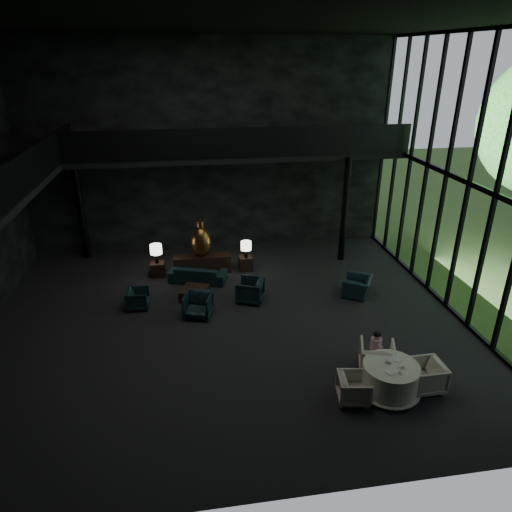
{
  "coord_description": "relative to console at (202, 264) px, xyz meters",
  "views": [
    {
      "loc": [
        -0.98,
        -11.58,
        7.35
      ],
      "look_at": [
        0.9,
        0.5,
        1.93
      ],
      "focal_mm": 32.0,
      "sensor_mm": 36.0,
      "label": 1
    }
  ],
  "objects": [
    {
      "name": "floor",
      "position": [
        0.6,
        -3.63,
        -0.33
      ],
      "size": [
        14.0,
        12.0,
        0.02
      ],
      "primitive_type": "cube",
      "color": "black",
      "rests_on": "ground"
    },
    {
      "name": "ceiling",
      "position": [
        0.6,
        -3.63,
        7.67
      ],
      "size": [
        14.0,
        12.0,
        0.02
      ],
      "primitive_type": "cube",
      "color": "black",
      "rests_on": "ground"
    },
    {
      "name": "wall_back",
      "position": [
        0.6,
        2.37,
        3.67
      ],
      "size": [
        14.0,
        0.04,
        8.0
      ],
      "primitive_type": "cube",
      "color": "black",
      "rests_on": "ground"
    },
    {
      "name": "wall_front",
      "position": [
        0.6,
        -9.63,
        3.67
      ],
      "size": [
        14.0,
        0.04,
        8.0
      ],
      "primitive_type": "cube",
      "color": "black",
      "rests_on": "ground"
    },
    {
      "name": "curtain_wall",
      "position": [
        7.55,
        -3.63,
        3.67
      ],
      "size": [
        0.2,
        12.0,
        8.0
      ],
      "primitive_type": null,
      "color": "black",
      "rests_on": "ground"
    },
    {
      "name": "mezzanine_back",
      "position": [
        1.6,
        1.37,
        3.67
      ],
      "size": [
        12.0,
        2.0,
        0.25
      ],
      "primitive_type": "cube",
      "color": "black",
      "rests_on": "wall_back"
    },
    {
      "name": "railing_left",
      "position": [
        -4.4,
        -3.63,
        4.27
      ],
      "size": [
        0.06,
        12.0,
        1.0
      ],
      "primitive_type": "cube",
      "color": "black",
      "rests_on": "mezzanine_left"
    },
    {
      "name": "railing_back",
      "position": [
        1.6,
        0.37,
        4.27
      ],
      "size": [
        12.0,
        0.06,
        1.0
      ],
      "primitive_type": "cube",
      "color": "black",
      "rests_on": "mezzanine_back"
    },
    {
      "name": "column_nw",
      "position": [
        -4.4,
        2.07,
        1.67
      ],
      "size": [
        0.24,
        0.24,
        4.0
      ],
      "primitive_type": "cylinder",
      "color": "black",
      "rests_on": "floor"
    },
    {
      "name": "column_ne",
      "position": [
        5.4,
        0.37,
        1.67
      ],
      "size": [
        0.24,
        0.24,
        4.0
      ],
      "primitive_type": "cylinder",
      "color": "black",
      "rests_on": "floor"
    },
    {
      "name": "console",
      "position": [
        0.0,
        0.0,
        0.0
      ],
      "size": [
        2.08,
        0.47,
        0.66
      ],
      "primitive_type": "cube",
      "color": "black",
      "rests_on": "floor"
    },
    {
      "name": "bronze_urn",
      "position": [
        0.0,
        0.04,
        0.9
      ],
      "size": [
        0.71,
        0.71,
        1.33
      ],
      "color": "#AC7135",
      "rests_on": "console"
    },
    {
      "name": "side_table_left",
      "position": [
        -1.6,
        -0.01,
        -0.07
      ],
      "size": [
        0.47,
        0.47,
        0.52
      ],
      "primitive_type": "cube",
      "color": "black",
      "rests_on": "floor"
    },
    {
      "name": "table_lamp_left",
      "position": [
        -1.6,
        -0.06,
        0.69
      ],
      "size": [
        0.42,
        0.42,
        0.7
      ],
      "color": "black",
      "rests_on": "side_table_left"
    },
    {
      "name": "side_table_right",
      "position": [
        1.6,
        0.0,
        -0.07
      ],
      "size": [
        0.48,
        0.48,
        0.53
      ],
      "primitive_type": "cube",
      "color": "black",
      "rests_on": "floor"
    },
    {
      "name": "table_lamp_right",
      "position": [
        1.6,
        -0.14,
        0.66
      ],
      "size": [
        0.38,
        0.38,
        0.64
      ],
      "color": "black",
      "rests_on": "side_table_right"
    },
    {
      "name": "sofa",
      "position": [
        -0.19,
        -0.68,
        0.04
      ],
      "size": [
        1.97,
        1.11,
        0.74
      ],
      "primitive_type": "imported",
      "rotation": [
        0.0,
        0.0,
        2.82
      ],
      "color": "#1E293A",
      "rests_on": "floor"
    },
    {
      "name": "lounge_armchair_west",
      "position": [
        -2.13,
        -2.24,
        -0.03
      ],
      "size": [
        0.58,
        0.61,
        0.61
      ],
      "primitive_type": "imported",
      "rotation": [
        0.0,
        0.0,
        1.52
      ],
      "color": "black",
      "rests_on": "floor"
    },
    {
      "name": "lounge_armchair_east",
      "position": [
        1.43,
        -2.34,
        0.1
      ],
      "size": [
        1.04,
        1.07,
        0.87
      ],
      "primitive_type": "imported",
      "rotation": [
        0.0,
        0.0,
        -1.95
      ],
      "color": "black",
      "rests_on": "floor"
    },
    {
      "name": "lounge_armchair_south",
      "position": [
        -0.27,
        -3.04,
        0.1
      ],
      "size": [
        1.02,
        0.98,
        0.85
      ],
      "primitive_type": "imported",
      "rotation": [
        0.0,
        0.0,
        -0.29
      ],
      "color": "black",
      "rests_on": "floor"
    },
    {
      "name": "window_armchair",
      "position": [
        4.99,
        -2.5,
        0.06
      ],
      "size": [
        0.93,
        1.05,
        0.77
      ],
      "primitive_type": "imported",
      "rotation": [
        0.0,
        0.0,
        -2.09
      ],
      "color": "black",
      "rests_on": "floor"
    },
    {
      "name": "coffee_table",
      "position": [
        -0.35,
        -1.92,
        -0.15
      ],
      "size": [
        1.03,
        1.03,
        0.36
      ],
      "primitive_type": "cube",
      "rotation": [
        0.0,
        0.0,
        -0.33
      ],
      "color": "black",
      "rests_on": "floor"
    },
    {
      "name": "dining_table",
      "position": [
        4.05,
        -7.18,
        -0.0
      ],
      "size": [
        1.48,
        1.48,
        0.75
      ],
      "color": "white",
      "rests_on": "floor"
    },
    {
      "name": "dining_chair_north",
      "position": [
        4.06,
        -6.38,
        0.14
      ],
      "size": [
        1.15,
        1.11,
        0.95
      ],
      "primitive_type": "imported",
      "rotation": [
        0.0,
        0.0,
        2.82
      ],
      "color": "beige",
      "rests_on": "floor"
    },
    {
      "name": "dining_chair_east",
      "position": [
        4.94,
        -7.21,
        0.08
      ],
      "size": [
        0.77,
        0.82,
        0.82
      ],
      "primitive_type": "imported",
      "rotation": [
        0.0,
        0.0,
        -1.55
      ],
      "color": "#B8B6B4",
      "rests_on": "floor"
    },
    {
      "name": "dining_chair_west",
      "position": [
        3.12,
        -7.33,
        0.01
      ],
      "size": [
        0.71,
        0.75,
        0.68
      ],
      "primitive_type": "imported",
      "rotation": [
        0.0,
        0.0,
        1.41
      ],
      "color": "#B1A295",
      "rests_on": "floor"
    },
    {
      "name": "child",
      "position": [
        4.08,
        -6.21,
        0.41
      ],
      "size": [
        0.27,
        0.27,
        0.59
      ],
      "rotation": [
        0.0,
        0.0,
        3.14
      ],
      "color": "#CE78A9",
      "rests_on": "dining_chair_north"
    },
    {
      "name": "plate_a",
      "position": [
        3.93,
        -7.4,
        0.43
      ],
      "size": [
        0.26,
        0.26,
        0.01
      ],
      "primitive_type": "cylinder",
      "rotation": [
        0.0,
        0.0,
        0.1
      ],
      "color": "white",
      "rests_on": "dining_table"
    },
    {
      "name": "plate_b",
      "position": [
        4.27,
        -6.98,
        0.43
      ],
      "size": [
        0.23,
        0.23,
        0.01
      ],
      "primitive_type": "cylinder",
      "rotation": [
        0.0,
        0.0,
        -0.04
      ],
      "color": "white",
      "rests_on": "dining_table"
    },
    {
      "name": "saucer",
      "position": [
        4.24,
        -7.24,
        0.43
      ],
      "size": [
        0.19,
        0.19,
        0.01
      ],
      "primitive_type": "cylinder",
      "rotation": [
        0.0,
        0.0,
        -0.4
      ],
      "color": "white",
      "rests_on": "dining_table"
    },
    {
      "name": "coffee_cup",
      "position": [
        4.26,
        -7.29,
        0.46
      ],
      "size": [
        0.11,
        0.11,
        0.06
      ],
      "primitive_type": "cylinder",
      "rotation": [
        0.0,
        0.0,
        0.31
      ],
      "color": "white",
      "rests_on": "saucer"
    },
    {
      "name": "cereal_bowl",
      "position": [
        4.02,
        -7.06,
        0.46
      ],
      "size": [
        0.15,
        0.15,
        0.07
      ],
      "primitive_type": "ellipsoid",
      "color": "white",
      "rests_on": "dining_table"
    },
    {
      "name": "cream_pot",
      "position": [
        4.11,
        -7.49,
        0.46
      ],
      "size": [
        0.09,
        0.09,
        0.08
      ],
      "primitive_type": "cylinder",
      "rotation": [
        0.0,
        0.0,
        -0.44
      ],
      "color": "#99999E",
      "rests_on": "dining_table"
    }
  ]
}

